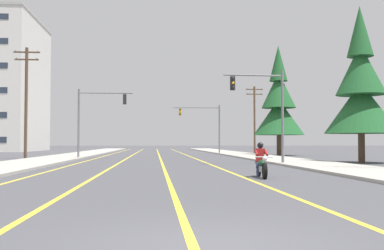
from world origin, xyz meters
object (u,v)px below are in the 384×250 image
at_px(traffic_signal_near_right, 266,103).
at_px(traffic_signal_mid_right, 206,121).
at_px(conifer_tree_right_verge_near, 361,90).
at_px(motorcycle_with_rider, 261,163).
at_px(traffic_signal_near_left, 94,113).
at_px(conifer_tree_right_verge_far, 279,105).
at_px(utility_pole_right_far, 255,117).
at_px(utility_pole_left_near, 26,99).

xyz_separation_m(traffic_signal_near_right, traffic_signal_mid_right, (-0.84, 27.63, 0.12)).
distance_m(traffic_signal_mid_right, conifer_tree_right_verge_near, 26.95).
bearing_deg(traffic_signal_mid_right, motorcycle_with_rider, -93.06).
height_order(motorcycle_with_rider, traffic_signal_near_right, traffic_signal_near_right).
bearing_deg(conifer_tree_right_verge_near, traffic_signal_near_left, 154.48).
xyz_separation_m(traffic_signal_near_right, conifer_tree_right_verge_far, (6.58, 20.46, 1.62)).
distance_m(motorcycle_with_rider, conifer_tree_right_verge_far, 32.88).
height_order(motorcycle_with_rider, utility_pole_right_far, utility_pole_right_far).
height_order(traffic_signal_near_left, utility_pole_right_far, utility_pole_right_far).
xyz_separation_m(traffic_signal_near_left, utility_pole_right_far, (18.73, 19.20, 0.79)).
height_order(traffic_signal_near_right, utility_pole_right_far, utility_pole_right_far).
bearing_deg(traffic_signal_mid_right, traffic_signal_near_left, -126.16).
bearing_deg(motorcycle_with_rider, traffic_signal_near_right, 74.80).
bearing_deg(utility_pole_left_near, traffic_signal_mid_right, 42.59).
relative_size(traffic_signal_near_right, conifer_tree_right_verge_far, 0.50).
bearing_deg(utility_pole_right_far, conifer_tree_right_verge_near, -87.49).
bearing_deg(traffic_signal_mid_right, utility_pole_left_near, -137.41).
relative_size(motorcycle_with_rider, traffic_signal_near_right, 0.35).
relative_size(traffic_signal_mid_right, conifer_tree_right_verge_near, 0.55).
xyz_separation_m(traffic_signal_near_left, conifer_tree_right_verge_near, (19.99, -9.54, 1.07)).
bearing_deg(conifer_tree_right_verge_far, utility_pole_left_near, -160.13).
height_order(traffic_signal_mid_right, utility_pole_right_far, utility_pole_right_far).
height_order(traffic_signal_mid_right, utility_pole_left_near, utility_pole_left_near).
bearing_deg(utility_pole_left_near, conifer_tree_right_verge_far, 19.87).
distance_m(traffic_signal_near_left, conifer_tree_right_verge_near, 22.18).
relative_size(utility_pole_left_near, conifer_tree_right_verge_far, 0.79).
xyz_separation_m(traffic_signal_near_right, conifer_tree_right_verge_near, (7.39, 1.98, 1.13)).
xyz_separation_m(traffic_signal_near_left, traffic_signal_mid_right, (11.76, 16.10, 0.07)).
bearing_deg(motorcycle_with_rider, traffic_signal_near_left, 113.69).
relative_size(traffic_signal_near_right, traffic_signal_mid_right, 1.00).
xyz_separation_m(motorcycle_with_rider, utility_pole_right_far, (9.02, 41.34, 4.30)).
distance_m(traffic_signal_mid_right, utility_pole_left_near, 24.00).
height_order(motorcycle_with_rider, conifer_tree_right_verge_far, conifer_tree_right_verge_far).
distance_m(motorcycle_with_rider, utility_pole_left_near, 27.39).
height_order(traffic_signal_near_right, utility_pole_left_near, utility_pole_left_near).
bearing_deg(utility_pole_right_far, traffic_signal_mid_right, -156.02).
bearing_deg(conifer_tree_right_verge_near, motorcycle_with_rider, -129.20).
bearing_deg(conifer_tree_right_verge_near, utility_pole_left_near, 160.01).
bearing_deg(traffic_signal_near_right, motorcycle_with_rider, -105.20).
distance_m(utility_pole_right_far, conifer_tree_right_verge_near, 28.77).
distance_m(traffic_signal_near_right, conifer_tree_right_verge_far, 21.55).
xyz_separation_m(motorcycle_with_rider, traffic_signal_mid_right, (2.05, 38.24, 3.57)).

